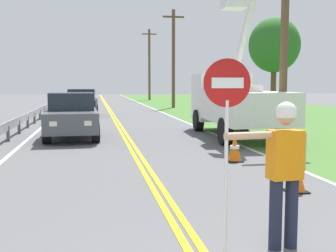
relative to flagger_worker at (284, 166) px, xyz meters
name	(u,v)px	position (x,y,z in m)	size (l,w,h in m)	color
grass_verge_right	(320,119)	(10.52, 17.62, -1.04)	(16.00, 110.00, 0.01)	#477533
centerline_yellow_left	(115,122)	(-1.17, 17.62, -1.04)	(0.11, 110.00, 0.01)	yellow
centerline_yellow_right	(119,122)	(-0.99, 17.62, -1.04)	(0.11, 110.00, 0.01)	yellow
edge_line_right	(184,121)	(2.52, 17.62, -1.04)	(0.12, 110.00, 0.01)	silver
edge_line_left	(46,123)	(-4.68, 17.62, -1.04)	(0.12, 110.00, 0.01)	silver
flagger_worker	(284,166)	(0.00, 0.00, 0.00)	(1.08, 0.28, 1.83)	#1E2338
stop_sign_paddle	(227,113)	(-0.76, -0.08, 0.66)	(0.56, 0.04, 2.33)	silver
utility_bucket_truck	(233,99)	(3.13, 11.16, 0.38)	(2.87, 6.88, 5.73)	white
oncoming_sedan_nearest	(72,116)	(-3.09, 11.35, -0.21)	(2.02, 4.16, 1.70)	#4C5156
oncoming_sedan_second	(82,103)	(-3.00, 22.33, -0.21)	(2.04, 4.17, 1.70)	black
utility_pole_near	(285,14)	(4.47, 9.61, 3.47)	(1.80, 0.28, 8.66)	brown
utility_pole_mid	(173,57)	(4.43, 30.72, 3.24)	(1.80, 0.28, 8.20)	brown
utility_pole_far	(149,63)	(4.66, 48.10, 3.51)	(1.80, 0.28, 8.75)	brown
traffic_cone_lead	(296,174)	(1.46, 2.54, -0.71)	(0.40, 0.40, 0.70)	orange
traffic_cone_mid	(235,149)	(1.35, 5.76, -0.71)	(0.40, 0.40, 0.70)	orange
guardrail_left_shoulder	(14,124)	(-5.28, 12.00, -0.53)	(0.10, 32.00, 0.71)	#9EA0A3
roadside_tree_verge	(274,46)	(8.26, 19.00, 3.22)	(3.00, 3.00, 5.90)	brown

